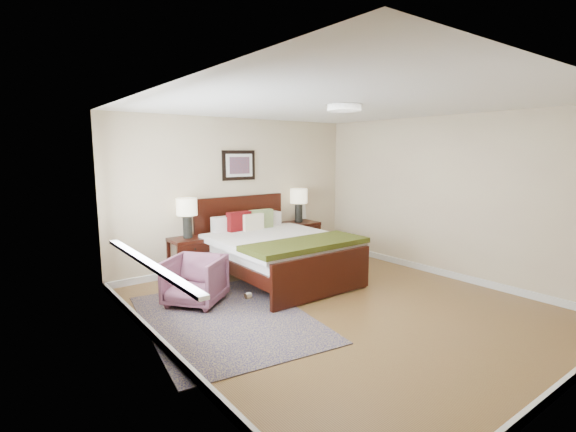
# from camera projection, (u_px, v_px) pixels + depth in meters

# --- Properties ---
(floor) EXTENTS (5.00, 5.00, 0.00)m
(floor) POSITION_uv_depth(u_px,v_px,m) (340.00, 306.00, 5.30)
(floor) COLOR brown
(floor) RESTS_ON ground
(back_wall) EXTENTS (4.50, 0.04, 2.50)m
(back_wall) POSITION_uv_depth(u_px,v_px,m) (239.00, 193.00, 7.09)
(back_wall) COLOR beige
(back_wall) RESTS_ON ground
(front_wall) EXTENTS (4.50, 0.04, 2.50)m
(front_wall) POSITION_uv_depth(u_px,v_px,m) (575.00, 245.00, 3.14)
(front_wall) COLOR beige
(front_wall) RESTS_ON ground
(left_wall) EXTENTS (0.04, 5.00, 2.50)m
(left_wall) POSITION_uv_depth(u_px,v_px,m) (163.00, 229.00, 3.77)
(left_wall) COLOR beige
(left_wall) RESTS_ON ground
(right_wall) EXTENTS (0.04, 5.00, 2.50)m
(right_wall) POSITION_uv_depth(u_px,v_px,m) (447.00, 197.00, 6.45)
(right_wall) COLOR beige
(right_wall) RESTS_ON ground
(ceiling) EXTENTS (4.50, 5.00, 0.02)m
(ceiling) POSITION_uv_depth(u_px,v_px,m) (344.00, 104.00, 4.92)
(ceiling) COLOR white
(ceiling) RESTS_ON back_wall
(window) EXTENTS (0.11, 2.72, 1.32)m
(window) POSITION_uv_depth(u_px,v_px,m) (143.00, 207.00, 4.34)
(window) COLOR silver
(window) RESTS_ON left_wall
(door) EXTENTS (0.06, 1.00, 2.18)m
(door) POSITION_uv_depth(u_px,v_px,m) (278.00, 303.00, 2.43)
(door) COLOR silver
(door) RESTS_ON ground
(ceil_fixture) EXTENTS (0.44, 0.44, 0.08)m
(ceil_fixture) POSITION_uv_depth(u_px,v_px,m) (344.00, 107.00, 4.93)
(ceil_fixture) COLOR white
(ceil_fixture) RESTS_ON ceiling
(bed) EXTENTS (1.81, 2.20, 1.18)m
(bed) POSITION_uv_depth(u_px,v_px,m) (275.00, 245.00, 6.34)
(bed) COLOR black
(bed) RESTS_ON ground
(wall_art) EXTENTS (0.62, 0.05, 0.50)m
(wall_art) POSITION_uv_depth(u_px,v_px,m) (239.00, 165.00, 6.99)
(wall_art) COLOR black
(wall_art) RESTS_ON back_wall
(nightstand_left) EXTENTS (0.54, 0.48, 0.64)m
(nightstand_left) POSITION_uv_depth(u_px,v_px,m) (189.00, 246.00, 6.38)
(nightstand_left) COLOR black
(nightstand_left) RESTS_ON ground
(nightstand_right) EXTENTS (0.67, 0.50, 0.66)m
(nightstand_right) POSITION_uv_depth(u_px,v_px,m) (299.00, 237.00, 7.70)
(nightstand_right) COLOR black
(nightstand_right) RESTS_ON ground
(lamp_left) EXTENTS (0.31, 0.31, 0.61)m
(lamp_left) POSITION_uv_depth(u_px,v_px,m) (187.00, 211.00, 6.31)
(lamp_left) COLOR black
(lamp_left) RESTS_ON nightstand_left
(lamp_right) EXTENTS (0.31, 0.31, 0.61)m
(lamp_right) POSITION_uv_depth(u_px,v_px,m) (299.00, 199.00, 7.60)
(lamp_right) COLOR black
(lamp_right) RESTS_ON nightstand_right
(armchair) EXTENTS (0.96, 0.95, 0.63)m
(armchair) POSITION_uv_depth(u_px,v_px,m) (195.00, 281.00, 5.33)
(armchair) COLOR brown
(armchair) RESTS_ON ground
(rug_persian) EXTENTS (2.12, 2.74, 0.01)m
(rug_persian) POSITION_uv_depth(u_px,v_px,m) (226.00, 318.00, 4.91)
(rug_persian) COLOR #0D0D41
(rug_persian) RESTS_ON ground
(rug_navy) EXTENTS (1.12, 1.41, 0.01)m
(rug_navy) POSITION_uv_depth(u_px,v_px,m) (316.00, 262.00, 7.41)
(rug_navy) COLOR black
(rug_navy) RESTS_ON ground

